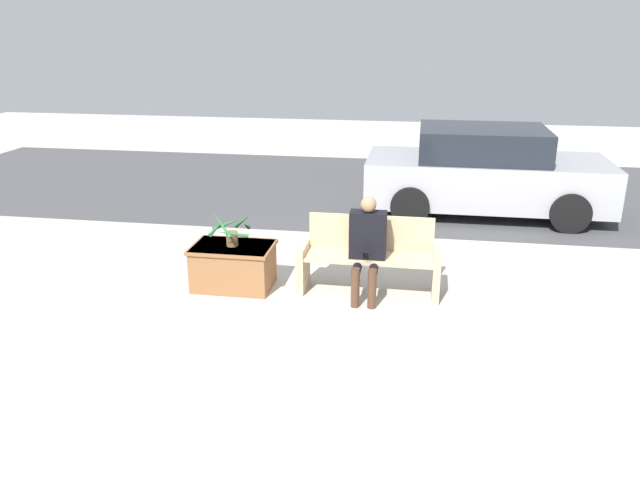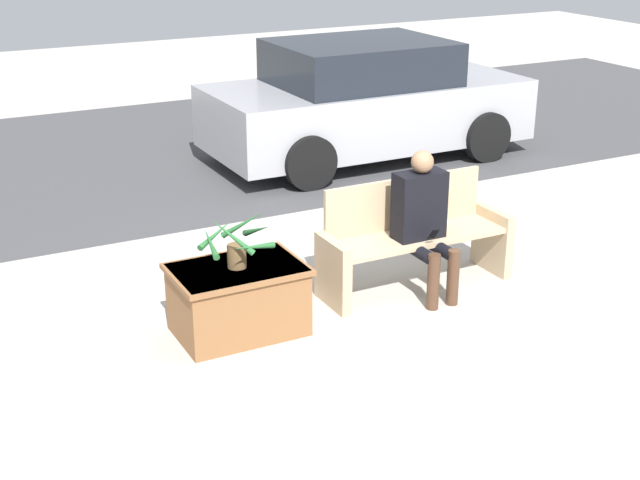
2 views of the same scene
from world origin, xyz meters
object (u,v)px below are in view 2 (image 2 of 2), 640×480
Objects in this scene: bench at (413,237)px; parked_car at (365,101)px; person_seated at (424,216)px; potted_plant at (236,244)px; planter_box at (238,298)px.

parked_car reaches higher than bench.
person_seated is at bearing -95.87° from bench.
planter_box is at bearing -47.07° from potted_plant.
potted_plant is (-0.00, 0.00, 0.46)m from planter_box.
planter_box is (-1.73, -0.15, -0.15)m from bench.
person_seated is 2.20× the size of potted_plant.
potted_plant is at bearing -175.15° from bench.
parked_car is (1.71, 3.95, 0.04)m from person_seated.
planter_box is 1.78× the size of potted_plant.
person_seated is at bearing -0.85° from planter_box.
parked_car is at bearing 48.94° from planter_box.
potted_plant reaches higher than bench.
person_seated reaches higher than bench.
bench is at bearing 4.95° from planter_box.
parked_car reaches higher than potted_plant.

